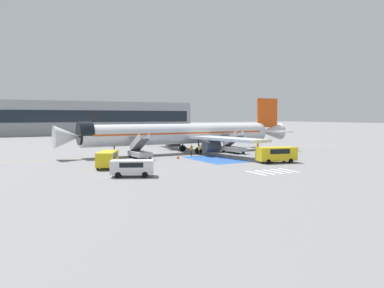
# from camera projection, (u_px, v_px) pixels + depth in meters

# --- Properties ---
(ground_plane) EXTENTS (600.00, 600.00, 0.00)m
(ground_plane) POSITION_uv_depth(u_px,v_px,m) (175.00, 154.00, 63.89)
(ground_plane) COLOR slate
(apron_leadline_yellow) EXTENTS (78.70, 2.18, 0.01)m
(apron_leadline_yellow) POSITION_uv_depth(u_px,v_px,m) (182.00, 153.00, 65.20)
(apron_leadline_yellow) COLOR gold
(apron_leadline_yellow) RESTS_ON ground_plane
(apron_stand_patch_blue) EXTENTS (6.05, 10.97, 0.01)m
(apron_stand_patch_blue) POSITION_uv_depth(u_px,v_px,m) (215.00, 159.00, 55.62)
(apron_stand_patch_blue) COLOR #2856A8
(apron_stand_patch_blue) RESTS_ON ground_plane
(apron_walkway_bar_0) EXTENTS (0.44, 3.60, 0.01)m
(apron_walkway_bar_0) POSITION_uv_depth(u_px,v_px,m) (256.00, 173.00, 42.09)
(apron_walkway_bar_0) COLOR silver
(apron_walkway_bar_0) RESTS_ON ground_plane
(apron_walkway_bar_1) EXTENTS (0.44, 3.60, 0.01)m
(apron_walkway_bar_1) POSITION_uv_depth(u_px,v_px,m) (264.00, 172.00, 42.66)
(apron_walkway_bar_1) COLOR silver
(apron_walkway_bar_1) RESTS_ON ground_plane
(apron_walkway_bar_2) EXTENTS (0.44, 3.60, 0.01)m
(apron_walkway_bar_2) POSITION_uv_depth(u_px,v_px,m) (273.00, 172.00, 43.22)
(apron_walkway_bar_2) COLOR silver
(apron_walkway_bar_2) RESTS_ON ground_plane
(apron_walkway_bar_3) EXTENTS (0.44, 3.60, 0.01)m
(apron_walkway_bar_3) POSITION_uv_depth(u_px,v_px,m) (281.00, 171.00, 43.79)
(apron_walkway_bar_3) COLOR silver
(apron_walkway_bar_3) RESTS_ON ground_plane
(apron_walkway_bar_4) EXTENTS (0.44, 3.60, 0.01)m
(apron_walkway_bar_4) POSITION_uv_depth(u_px,v_px,m) (288.00, 170.00, 44.35)
(apron_walkway_bar_4) COLOR silver
(apron_walkway_bar_4) RESTS_ON ground_plane
(airliner) EXTENTS (43.90, 32.84, 9.92)m
(airliner) POSITION_uv_depth(u_px,v_px,m) (185.00, 134.00, 65.28)
(airliner) COLOR silver
(airliner) RESTS_ON ground_plane
(boarding_stairs_forward) EXTENTS (2.32, 5.28, 3.93)m
(boarding_stairs_forward) POSITION_uv_depth(u_px,v_px,m) (140.00, 152.00, 56.70)
(boarding_stairs_forward) COLOR #ADB2BA
(boarding_stairs_forward) RESTS_ON ground_plane
(boarding_stairs_aft) EXTENTS (2.32, 5.28, 3.96)m
(boarding_stairs_aft) POSITION_uv_depth(u_px,v_px,m) (233.00, 147.00, 65.24)
(boarding_stairs_aft) COLOR #ADB2BA
(boarding_stairs_aft) RESTS_ON ground_plane
(fuel_tanker) EXTENTS (9.86, 3.00, 3.53)m
(fuel_tanker) POSITION_uv_depth(u_px,v_px,m) (171.00, 135.00, 90.28)
(fuel_tanker) COLOR #38383D
(fuel_tanker) RESTS_ON ground_plane
(service_van_0) EXTENTS (5.73, 3.16, 2.14)m
(service_van_0) POSITION_uv_depth(u_px,v_px,m) (276.00, 153.00, 51.49)
(service_van_0) COLOR yellow
(service_van_0) RESTS_ON ground_plane
(service_van_1) EXTENTS (4.88, 3.60, 1.75)m
(service_van_1) POSITION_uv_depth(u_px,v_px,m) (132.00, 167.00, 39.61)
(service_van_1) COLOR silver
(service_van_1) RESTS_ON ground_plane
(service_van_2) EXTENTS (4.02, 5.54, 2.04)m
(service_van_2) POSITION_uv_depth(u_px,v_px,m) (107.00, 158.00, 46.38)
(service_van_2) COLOR yellow
(service_van_2) RESTS_ON ground_plane
(ground_crew_0) EXTENTS (0.49, 0.43, 1.87)m
(ground_crew_0) POSITION_uv_depth(u_px,v_px,m) (258.00, 146.00, 67.25)
(ground_crew_0) COLOR #191E38
(ground_crew_0) RESTS_ON ground_plane
(ground_crew_1) EXTENTS (0.49, 0.43, 1.83)m
(ground_crew_1) POSITION_uv_depth(u_px,v_px,m) (191.00, 149.00, 60.18)
(ground_crew_1) COLOR #2D2D33
(ground_crew_1) RESTS_ON ground_plane
(ground_crew_2) EXTENTS (0.32, 0.47, 1.76)m
(ground_crew_2) POSITION_uv_depth(u_px,v_px,m) (199.00, 149.00, 61.99)
(ground_crew_2) COLOR #2D2D33
(ground_crew_2) RESTS_ON ground_plane
(traffic_cone_0) EXTENTS (0.55, 0.55, 0.61)m
(traffic_cone_0) POSITION_uv_depth(u_px,v_px,m) (178.00, 157.00, 56.38)
(traffic_cone_0) COLOR orange
(traffic_cone_0) RESTS_ON ground_plane
(traffic_cone_1) EXTENTS (0.59, 0.59, 0.65)m
(traffic_cone_1) POSITION_uv_depth(u_px,v_px,m) (96.00, 157.00, 55.25)
(traffic_cone_1) COLOR orange
(traffic_cone_1) RESTS_ON ground_plane
(terminal_building) EXTENTS (80.72, 12.10, 11.64)m
(terminal_building) POSITION_uv_depth(u_px,v_px,m) (83.00, 118.00, 134.06)
(terminal_building) COLOR #9EA3A8
(terminal_building) RESTS_ON ground_plane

